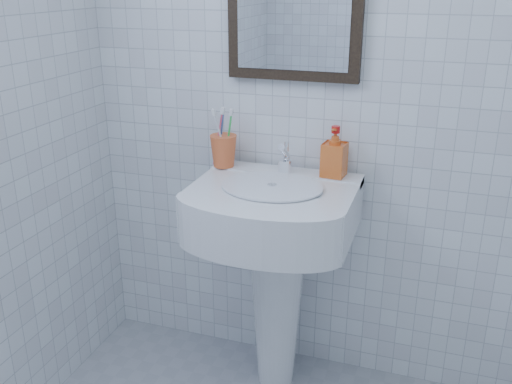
% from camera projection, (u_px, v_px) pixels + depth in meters
% --- Properties ---
extents(wall_back, '(2.20, 0.02, 2.50)m').
position_uv_depth(wall_back, '(363.00, 80.00, 2.08)').
color(wall_back, silver).
rests_on(wall_back, ground).
extents(washbasin, '(0.59, 0.43, 0.91)m').
position_uv_depth(washbasin, '(276.00, 253.00, 2.19)').
color(washbasin, white).
rests_on(washbasin, ground).
extents(faucet, '(0.05, 0.11, 0.13)m').
position_uv_depth(faucet, '(285.00, 160.00, 2.17)').
color(faucet, white).
rests_on(faucet, washbasin).
extents(toothbrush_cup, '(0.14, 0.14, 0.13)m').
position_uv_depth(toothbrush_cup, '(224.00, 151.00, 2.24)').
color(toothbrush_cup, '#E15E2E').
rests_on(toothbrush_cup, washbasin).
extents(soap_dispenser, '(0.09, 0.10, 0.19)m').
position_uv_depth(soap_dispenser, '(335.00, 152.00, 2.12)').
color(soap_dispenser, red).
rests_on(soap_dispenser, washbasin).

